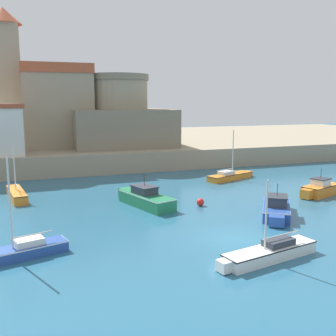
{
  "coord_description": "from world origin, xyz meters",
  "views": [
    {
      "loc": [
        -11.6,
        -20.68,
        8.44
      ],
      "look_at": [
        0.82,
        14.67,
        2.0
      ],
      "focal_mm": 42.0,
      "sensor_mm": 36.0,
      "label": 1
    }
  ],
  "objects_px": {
    "fortress": "(119,120)",
    "sailboat_blue_4": "(19,251)",
    "sailboat_orange_7": "(16,194)",
    "mooring_buoy": "(200,202)",
    "church": "(49,101)",
    "motorboat_orange_2": "(320,189)",
    "motorboat_green_0": "(145,198)",
    "motorboat_blue_5": "(276,208)",
    "sailboat_orange_1": "(230,176)",
    "sailboat_white_3": "(270,252)"
  },
  "relations": [
    {
      "from": "motorboat_blue_5",
      "to": "church",
      "type": "distance_m",
      "value": 37.0
    },
    {
      "from": "sailboat_blue_4",
      "to": "sailboat_orange_7",
      "type": "height_order",
      "value": "sailboat_blue_4"
    },
    {
      "from": "sailboat_white_3",
      "to": "motorboat_blue_5",
      "type": "height_order",
      "value": "sailboat_white_3"
    },
    {
      "from": "mooring_buoy",
      "to": "fortress",
      "type": "xyz_separation_m",
      "value": [
        -1.13,
        24.76,
        5.5
      ]
    },
    {
      "from": "sailboat_blue_4",
      "to": "sailboat_orange_7",
      "type": "relative_size",
      "value": 0.95
    },
    {
      "from": "mooring_buoy",
      "to": "sailboat_white_3",
      "type": "bearing_deg",
      "value": -94.84
    },
    {
      "from": "motorboat_green_0",
      "to": "fortress",
      "type": "bearing_deg",
      "value": 82.41
    },
    {
      "from": "church",
      "to": "sailboat_blue_4",
      "type": "bearing_deg",
      "value": -95.88
    },
    {
      "from": "sailboat_white_3",
      "to": "fortress",
      "type": "bearing_deg",
      "value": 90.28
    },
    {
      "from": "motorboat_green_0",
      "to": "church",
      "type": "relative_size",
      "value": 0.38
    },
    {
      "from": "sailboat_white_3",
      "to": "sailboat_orange_7",
      "type": "xyz_separation_m",
      "value": [
        -13.21,
        18.74,
        0.01
      ]
    },
    {
      "from": "sailboat_orange_7",
      "to": "church",
      "type": "relative_size",
      "value": 0.34
    },
    {
      "from": "mooring_buoy",
      "to": "church",
      "type": "distance_m",
      "value": 31.58
    },
    {
      "from": "church",
      "to": "fortress",
      "type": "height_order",
      "value": "church"
    },
    {
      "from": "sailboat_blue_4",
      "to": "sailboat_orange_7",
      "type": "bearing_deg",
      "value": 92.07
    },
    {
      "from": "sailboat_orange_1",
      "to": "fortress",
      "type": "relative_size",
      "value": 0.48
    },
    {
      "from": "motorboat_green_0",
      "to": "sailboat_orange_1",
      "type": "bearing_deg",
      "value": 31.95
    },
    {
      "from": "motorboat_green_0",
      "to": "church",
      "type": "distance_m",
      "value": 28.95
    },
    {
      "from": "mooring_buoy",
      "to": "church",
      "type": "relative_size",
      "value": 0.04
    },
    {
      "from": "fortress",
      "to": "sailboat_blue_4",
      "type": "bearing_deg",
      "value": -111.78
    },
    {
      "from": "sailboat_white_3",
      "to": "motorboat_orange_2",
      "type": "bearing_deg",
      "value": 40.99
    },
    {
      "from": "motorboat_green_0",
      "to": "sailboat_orange_7",
      "type": "height_order",
      "value": "sailboat_orange_7"
    },
    {
      "from": "sailboat_orange_1",
      "to": "sailboat_blue_4",
      "type": "bearing_deg",
      "value": -143.86
    },
    {
      "from": "sailboat_blue_4",
      "to": "motorboat_blue_5",
      "type": "xyz_separation_m",
      "value": [
        17.84,
        2.16,
        0.16
      ]
    },
    {
      "from": "motorboat_blue_5",
      "to": "mooring_buoy",
      "type": "xyz_separation_m",
      "value": [
        -4.18,
        4.43,
        -0.26
      ]
    },
    {
      "from": "motorboat_blue_5",
      "to": "sailboat_orange_7",
      "type": "xyz_separation_m",
      "value": [
        -18.34,
        11.91,
        -0.13
      ]
    },
    {
      "from": "church",
      "to": "sailboat_orange_7",
      "type": "bearing_deg",
      "value": -101.0
    },
    {
      "from": "motorboat_green_0",
      "to": "mooring_buoy",
      "type": "height_order",
      "value": "motorboat_green_0"
    },
    {
      "from": "motorboat_green_0",
      "to": "fortress",
      "type": "relative_size",
      "value": 0.5
    },
    {
      "from": "sailboat_blue_4",
      "to": "fortress",
      "type": "distance_m",
      "value": 34.18
    },
    {
      "from": "motorboat_green_0",
      "to": "sailboat_white_3",
      "type": "height_order",
      "value": "sailboat_white_3"
    },
    {
      "from": "motorboat_orange_2",
      "to": "mooring_buoy",
      "type": "distance_m",
      "value": 11.64
    },
    {
      "from": "motorboat_green_0",
      "to": "sailboat_blue_4",
      "type": "relative_size",
      "value": 1.17
    },
    {
      "from": "motorboat_green_0",
      "to": "sailboat_orange_7",
      "type": "bearing_deg",
      "value": 149.16
    },
    {
      "from": "motorboat_orange_2",
      "to": "church",
      "type": "relative_size",
      "value": 0.28
    },
    {
      "from": "motorboat_orange_2",
      "to": "sailboat_white_3",
      "type": "relative_size",
      "value": 0.76
    },
    {
      "from": "motorboat_blue_5",
      "to": "sailboat_blue_4",
      "type": "bearing_deg",
      "value": -173.11
    },
    {
      "from": "motorboat_orange_2",
      "to": "sailboat_white_3",
      "type": "distance_m",
      "value": 16.68
    },
    {
      "from": "sailboat_blue_4",
      "to": "motorboat_orange_2",
      "type": "bearing_deg",
      "value": 13.9
    },
    {
      "from": "sailboat_blue_4",
      "to": "sailboat_orange_7",
      "type": "distance_m",
      "value": 14.07
    },
    {
      "from": "motorboat_blue_5",
      "to": "mooring_buoy",
      "type": "relative_size",
      "value": 9.1
    },
    {
      "from": "sailboat_blue_4",
      "to": "motorboat_green_0",
      "type": "bearing_deg",
      "value": 40.77
    },
    {
      "from": "motorboat_orange_2",
      "to": "sailboat_orange_7",
      "type": "xyz_separation_m",
      "value": [
        -25.79,
        7.8,
        -0.17
      ]
    },
    {
      "from": "motorboat_blue_5",
      "to": "mooring_buoy",
      "type": "bearing_deg",
      "value": 133.35
    },
    {
      "from": "motorboat_green_0",
      "to": "sailboat_orange_7",
      "type": "xyz_separation_m",
      "value": [
        -9.94,
        5.93,
        -0.2
      ]
    },
    {
      "from": "sailboat_orange_1",
      "to": "sailboat_white_3",
      "type": "height_order",
      "value": "sailboat_orange_1"
    },
    {
      "from": "motorboat_green_0",
      "to": "sailboat_blue_4",
      "type": "distance_m",
      "value": 12.45
    },
    {
      "from": "motorboat_orange_2",
      "to": "church",
      "type": "distance_m",
      "value": 37.14
    },
    {
      "from": "motorboat_blue_5",
      "to": "fortress",
      "type": "relative_size",
      "value": 0.43
    },
    {
      "from": "motorboat_green_0",
      "to": "motorboat_blue_5",
      "type": "distance_m",
      "value": 10.31
    }
  ]
}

